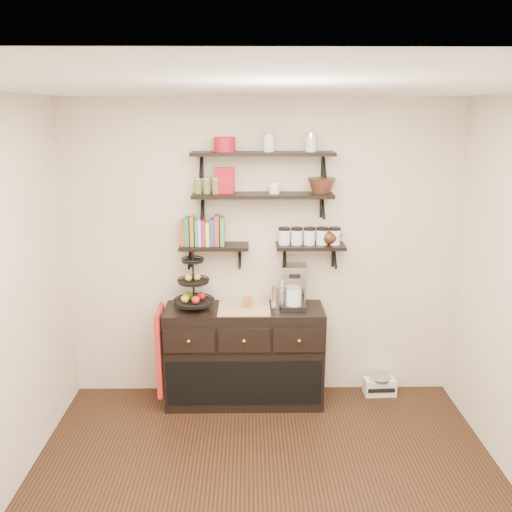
{
  "coord_description": "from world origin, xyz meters",
  "views": [
    {
      "loc": [
        -0.11,
        -2.97,
        2.56
      ],
      "look_at": [
        -0.06,
        1.15,
        1.47
      ],
      "focal_mm": 38.0,
      "sensor_mm": 36.0,
      "label": 1
    }
  ],
  "objects_px": {
    "fruit_stand": "(194,289)",
    "radio": "(380,386)",
    "sideboard": "(244,355)",
    "coffee_maker": "(293,287)"
  },
  "relations": [
    {
      "from": "fruit_stand",
      "to": "coffee_maker",
      "type": "relative_size",
      "value": 1.3
    },
    {
      "from": "coffee_maker",
      "to": "radio",
      "type": "relative_size",
      "value": 1.33
    },
    {
      "from": "sideboard",
      "to": "coffee_maker",
      "type": "bearing_deg",
      "value": 3.58
    },
    {
      "from": "coffee_maker",
      "to": "radio",
      "type": "height_order",
      "value": "coffee_maker"
    },
    {
      "from": "sideboard",
      "to": "radio",
      "type": "height_order",
      "value": "sideboard"
    },
    {
      "from": "fruit_stand",
      "to": "radio",
      "type": "bearing_deg",
      "value": 3.1
    },
    {
      "from": "sideboard",
      "to": "coffee_maker",
      "type": "relative_size",
      "value": 3.52
    },
    {
      "from": "fruit_stand",
      "to": "radio",
      "type": "relative_size",
      "value": 1.74
    },
    {
      "from": "radio",
      "to": "coffee_maker",
      "type": "bearing_deg",
      "value": -177.93
    },
    {
      "from": "fruit_stand",
      "to": "radio",
      "type": "xyz_separation_m",
      "value": [
        1.7,
        0.09,
        -0.99
      ]
    }
  ]
}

